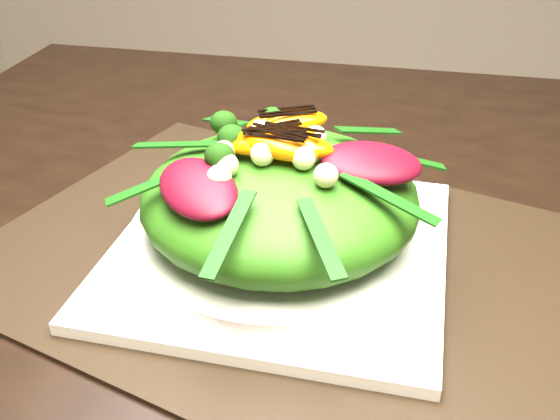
% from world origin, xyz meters
% --- Properties ---
extents(placemat, '(0.58, 0.50, 0.00)m').
position_xyz_m(placemat, '(-0.30, -0.07, 0.75)').
color(placemat, black).
rests_on(placemat, dining_table).
extents(plate_base, '(0.28, 0.28, 0.01)m').
position_xyz_m(plate_base, '(-0.30, -0.07, 0.76)').
color(plate_base, white).
rests_on(plate_base, placemat).
extents(salad_bowl, '(0.33, 0.33, 0.02)m').
position_xyz_m(salad_bowl, '(-0.30, -0.07, 0.77)').
color(salad_bowl, silver).
rests_on(salad_bowl, plate_base).
extents(lettuce_mound, '(0.28, 0.28, 0.08)m').
position_xyz_m(lettuce_mound, '(-0.30, -0.07, 0.81)').
color(lettuce_mound, '#2C6011').
rests_on(lettuce_mound, salad_bowl).
extents(radicchio_leaf, '(0.09, 0.07, 0.02)m').
position_xyz_m(radicchio_leaf, '(-0.22, -0.07, 0.85)').
color(radicchio_leaf, '#440713').
rests_on(radicchio_leaf, lettuce_mound).
extents(orange_segment, '(0.07, 0.03, 0.02)m').
position_xyz_m(orange_segment, '(-0.32, -0.06, 0.86)').
color(orange_segment, '#F36204').
rests_on(orange_segment, lettuce_mound).
extents(broccoli_floret, '(0.04, 0.04, 0.03)m').
position_xyz_m(broccoli_floret, '(-0.34, -0.05, 0.86)').
color(broccoli_floret, black).
rests_on(broccoli_floret, lettuce_mound).
extents(macadamia_nut, '(0.02, 0.02, 0.02)m').
position_xyz_m(macadamia_nut, '(-0.26, -0.11, 0.85)').
color(macadamia_nut, '#C8C48D').
rests_on(macadamia_nut, lettuce_mound).
extents(balsamic_drizzle, '(0.05, 0.00, 0.00)m').
position_xyz_m(balsamic_drizzle, '(-0.32, -0.06, 0.87)').
color(balsamic_drizzle, black).
rests_on(balsamic_drizzle, orange_segment).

